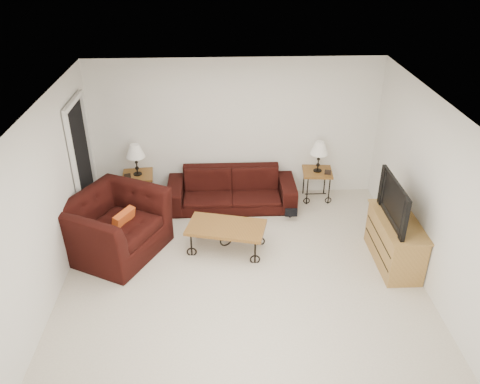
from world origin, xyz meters
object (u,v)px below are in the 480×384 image
at_px(sofa, 231,189).
at_px(backpack, 290,207).
at_px(side_table_left, 139,188).
at_px(armchair, 114,226).
at_px(tv_stand, 395,241).
at_px(lamp_right, 319,157).
at_px(television, 401,201).
at_px(coffee_table, 226,238).
at_px(side_table_right, 316,185).
at_px(lamp_left, 136,160).

relative_size(sofa, backpack, 5.45).
xyz_separation_m(sofa, side_table_left, (-1.63, 0.18, -0.04)).
relative_size(armchair, tv_stand, 1.16).
height_order(lamp_right, armchair, lamp_right).
bearing_deg(television, coffee_table, -99.44).
bearing_deg(lamp_right, coffee_table, -137.38).
bearing_deg(lamp_right, side_table_right, 0.00).
xyz_separation_m(lamp_left, backpack, (2.61, -0.64, -0.64)).
relative_size(tv_stand, backpack, 2.95).
relative_size(lamp_right, coffee_table, 0.48).
height_order(sofa, side_table_right, sofa).
bearing_deg(television, side_table_left, -116.04).
height_order(lamp_right, coffee_table, lamp_right).
xyz_separation_m(coffee_table, backpack, (1.10, 0.88, -0.01)).
height_order(side_table_right, armchair, armchair).
bearing_deg(backpack, armchair, -167.03).
distance_m(lamp_left, backpack, 2.76).
bearing_deg(television, lamp_left, -116.04).
bearing_deg(backpack, side_table_right, 45.47).
bearing_deg(coffee_table, lamp_right, 42.62).
xyz_separation_m(coffee_table, tv_stand, (2.44, -0.40, 0.14)).
bearing_deg(side_table_left, lamp_left, 0.00).
distance_m(tv_stand, television, 0.67).
height_order(lamp_left, coffee_table, lamp_left).
distance_m(side_table_right, backpack, 0.84).
bearing_deg(side_table_left, television, -26.04).
distance_m(tv_stand, backpack, 1.86).
xyz_separation_m(side_table_right, lamp_right, (0.00, 0.00, 0.56)).
height_order(side_table_left, armchair, armchair).
relative_size(armchair, backpack, 3.42).
height_order(side_table_left, backpack, side_table_left).
relative_size(lamp_left, tv_stand, 0.47).
xyz_separation_m(lamp_left, armchair, (-0.16, -1.46, -0.39)).
bearing_deg(lamp_left, side_table_left, 180.00).
relative_size(side_table_left, tv_stand, 0.47).
xyz_separation_m(side_table_right, coffee_table, (-1.65, -1.52, -0.06)).
bearing_deg(television, side_table_right, -158.14).
relative_size(side_table_right, lamp_left, 0.99).
distance_m(sofa, side_table_right, 1.54).
xyz_separation_m(lamp_left, tv_stand, (3.95, -1.92, -0.48)).
distance_m(sofa, lamp_left, 1.72).
bearing_deg(coffee_table, side_table_left, 134.85).
bearing_deg(side_table_left, tv_stand, -25.93).
distance_m(coffee_table, television, 2.58).
bearing_deg(side_table_right, lamp_left, 180.00).
relative_size(lamp_left, backpack, 1.38).
relative_size(sofa, lamp_left, 3.95).
xyz_separation_m(armchair, tv_stand, (4.11, -0.46, -0.09)).
bearing_deg(lamp_left, armchair, -96.08).
height_order(lamp_left, backpack, lamp_left).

